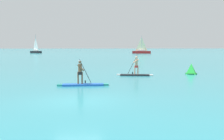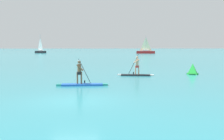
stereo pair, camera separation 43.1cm
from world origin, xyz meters
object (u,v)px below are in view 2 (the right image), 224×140
at_px(paddleboarder_far_right, 136,72).
at_px(sailboat_left_horizon, 40,51).
at_px(paddleboarder_mid_center, 82,81).
at_px(race_marker_buoy, 193,70).
at_px(sailboat_right_horizon, 146,51).

distance_m(paddleboarder_far_right, sailboat_left_horizon, 76.85).
relative_size(paddleboarder_mid_center, paddleboarder_far_right, 1.06).
height_order(paddleboarder_mid_center, race_marker_buoy, paddleboarder_mid_center).
distance_m(race_marker_buoy, sailboat_right_horizon, 66.33).
relative_size(paddleboarder_mid_center, sailboat_right_horizon, 0.55).
relative_size(paddleboarder_mid_center, race_marker_buoy, 3.02).
height_order(sailboat_left_horizon, sailboat_right_horizon, sailboat_left_horizon).
distance_m(paddleboarder_far_right, sailboat_right_horizon, 68.13).
bearing_deg(sailboat_right_horizon, paddleboarder_mid_center, -94.93).
bearing_deg(sailboat_right_horizon, paddleboarder_far_right, -92.31).
xyz_separation_m(paddleboarder_far_right, sailboat_right_horizon, (11.47, 67.15, 0.45)).
distance_m(paddleboarder_far_right, race_marker_buoy, 5.76).
distance_m(race_marker_buoy, sailboat_left_horizon, 77.92).
height_order(paddleboarder_far_right, sailboat_right_horizon, sailboat_right_horizon).
xyz_separation_m(paddleboarder_mid_center, sailboat_right_horizon, (15.96, 73.12, 0.51)).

